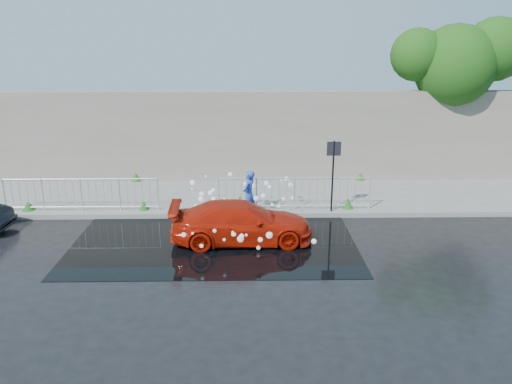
% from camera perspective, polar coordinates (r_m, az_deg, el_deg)
% --- Properties ---
extents(ground, '(90.00, 90.00, 0.00)m').
position_cam_1_polar(ground, '(13.61, -7.12, -7.19)').
color(ground, black).
rests_on(ground, ground).
extents(pavement, '(30.00, 4.00, 0.15)m').
position_cam_1_polar(pavement, '(18.25, -5.54, -0.54)').
color(pavement, '#5B5B57').
rests_on(pavement, ground).
extents(curb, '(30.00, 0.25, 0.16)m').
position_cam_1_polar(curb, '(16.36, -6.07, -2.64)').
color(curb, '#5B5B57').
rests_on(curb, ground).
extents(retaining_wall, '(30.00, 0.60, 3.50)m').
position_cam_1_polar(retaining_wall, '(19.94, -5.22, 6.38)').
color(retaining_wall, '#6E695C').
rests_on(retaining_wall, pavement).
extents(puddle, '(8.00, 5.00, 0.01)m').
position_cam_1_polar(puddle, '(14.48, -4.74, -5.57)').
color(puddle, black).
rests_on(puddle, ground).
extents(sign_post, '(0.45, 0.06, 2.50)m').
position_cam_1_polar(sign_post, '(16.15, 8.82, 3.09)').
color(sign_post, black).
rests_on(sign_post, ground).
extents(tree, '(5.24, 3.16, 6.42)m').
position_cam_1_polar(tree, '(21.41, 22.23, 13.77)').
color(tree, '#332114').
rests_on(tree, ground).
extents(railing_left, '(5.05, 0.05, 1.10)m').
position_cam_1_polar(railing_left, '(17.30, -19.35, -0.15)').
color(railing_left, silver).
rests_on(railing_left, pavement).
extents(railing_right, '(5.05, 0.05, 1.10)m').
position_cam_1_polar(railing_right, '(16.49, 4.41, -0.03)').
color(railing_right, silver).
rests_on(railing_right, pavement).
extents(weeds, '(12.17, 3.93, 0.45)m').
position_cam_1_polar(weeds, '(17.65, -5.58, -0.29)').
color(weeds, '#1E4612').
rests_on(weeds, pavement).
extents(water_spray, '(3.58, 5.71, 1.12)m').
position_cam_1_polar(water_spray, '(15.39, -1.66, -1.03)').
color(water_spray, white).
rests_on(water_spray, ground).
extents(red_car, '(4.08, 1.80, 1.16)m').
position_cam_1_polar(red_car, '(14.20, -1.64, -3.48)').
color(red_car, '#AA1706').
rests_on(red_car, ground).
extents(person, '(0.58, 0.67, 1.56)m').
position_cam_1_polar(person, '(16.07, -0.81, -0.26)').
color(person, '#2448B5').
rests_on(person, ground).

